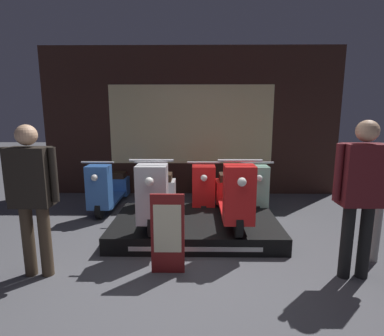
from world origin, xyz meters
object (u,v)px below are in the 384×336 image
scooter_display_right (233,195)px  person_right_browsing (361,187)px  scooter_backrow_2 (203,189)px  price_sign_board (168,234)px  scooter_backrow_0 (109,188)px  scooter_backrow_3 (250,189)px  street_bollard (377,226)px  person_left_browsing (32,189)px  scooter_display_left (158,195)px  scooter_backrow_1 (156,189)px

scooter_display_right → person_right_browsing: (1.21, -1.12, 0.41)m
scooter_display_right → scooter_backrow_2: bearing=107.7°
price_sign_board → scooter_backrow_0: bearing=119.7°
scooter_backrow_2 → scooter_backrow_3: bearing=0.0°
scooter_display_right → scooter_backrow_0: 2.57m
scooter_backrow_0 → price_sign_board: size_ratio=1.86×
scooter_backrow_0 → scooter_backrow_3: size_ratio=1.00×
scooter_backrow_2 → street_bollard: bearing=-44.7°
scooter_backrow_0 → scooter_backrow_3: (2.69, 0.00, 0.00)m
scooter_backrow_3 → price_sign_board: size_ratio=1.86×
person_left_browsing → price_sign_board: 1.55m
scooter_display_left → person_left_browsing: (-1.22, -1.12, 0.37)m
scooter_display_left → price_sign_board: 1.09m
person_right_browsing → person_left_browsing: bearing=180.0°
scooter_backrow_2 → scooter_backrow_3: size_ratio=1.00×
scooter_display_left → person_right_browsing: 2.60m
street_bollard → scooter_backrow_2: bearing=135.3°
scooter_backrow_1 → street_bollard: scooter_backrow_1 is taller
scooter_display_left → scooter_backrow_3: size_ratio=1.00×
scooter_backrow_1 → scooter_backrow_3: (1.79, 0.00, 0.00)m
scooter_backrow_2 → person_left_browsing: size_ratio=1.02×
scooter_backrow_0 → person_left_browsing: 2.50m
scooter_backrow_2 → scooter_display_right: bearing=-72.3°
person_right_browsing → street_bollard: size_ratio=1.90×
person_left_browsing → street_bollard: size_ratio=1.85×
person_left_browsing → scooter_backrow_3: bearing=40.8°
scooter_display_left → scooter_backrow_0: bearing=130.5°
scooter_display_right → scooter_backrow_0: scooter_display_right is taller
scooter_backrow_3 → street_bollard: 2.37m
person_left_browsing → person_right_browsing: bearing=0.0°
scooter_display_left → person_right_browsing: person_right_browsing is taller
scooter_backrow_0 → person_right_browsing: bearing=-35.3°
scooter_backrow_2 → scooter_backrow_3: 0.90m
scooter_backrow_0 → street_bollard: 4.37m
scooter_backrow_1 → person_left_browsing: 2.69m
scooter_display_left → person_right_browsing: (2.31, -1.12, 0.41)m
scooter_backrow_1 → street_bollard: bearing=-34.7°
scooter_display_left → person_right_browsing: size_ratio=1.00×
scooter_backrow_1 → street_bollard: size_ratio=1.90×
scooter_display_right → person_left_browsing: person_left_browsing is taller
scooter_backrow_0 → person_right_browsing: size_ratio=1.00×
scooter_backrow_1 → scooter_display_right: bearing=-44.7°
scooter_display_left → scooter_backrow_0: (-1.10, 1.29, -0.24)m
person_right_browsing → scooter_display_left: bearing=154.1°
scooter_backrow_3 → scooter_display_right: bearing=-110.4°
person_right_browsing → scooter_backrow_1: bearing=136.2°
scooter_display_right → scooter_backrow_1: size_ratio=1.00×
scooter_backrow_3 → person_right_browsing: person_right_browsing is taller
scooter_backrow_3 → price_sign_board: 2.71m
scooter_backrow_1 → person_left_browsing: size_ratio=1.02×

